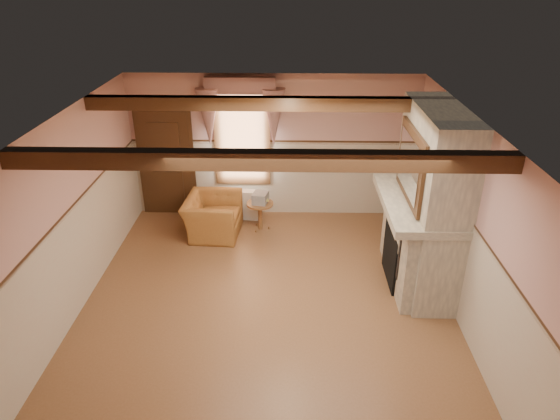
{
  "coord_description": "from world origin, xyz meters",
  "views": [
    {
      "loc": [
        0.33,
        -6.18,
        4.57
      ],
      "look_at": [
        0.17,
        0.8,
        1.12
      ],
      "focal_mm": 32.0,
      "sensor_mm": 36.0,
      "label": 1
    }
  ],
  "objects_px": {
    "oil_lamp": "(415,183)",
    "radiator": "(242,204)",
    "side_table": "(260,216)",
    "mantel_clock": "(411,178)",
    "bowl": "(423,204)",
    "armchair": "(213,216)"
  },
  "relations": [
    {
      "from": "radiator",
      "to": "mantel_clock",
      "type": "bearing_deg",
      "value": -20.55
    },
    {
      "from": "armchair",
      "to": "side_table",
      "type": "distance_m",
      "value": 0.9
    },
    {
      "from": "bowl",
      "to": "oil_lamp",
      "type": "height_order",
      "value": "oil_lamp"
    },
    {
      "from": "armchair",
      "to": "mantel_clock",
      "type": "bearing_deg",
      "value": -100.93
    },
    {
      "from": "radiator",
      "to": "mantel_clock",
      "type": "height_order",
      "value": "mantel_clock"
    },
    {
      "from": "oil_lamp",
      "to": "radiator",
      "type": "bearing_deg",
      "value": 147.9
    },
    {
      "from": "side_table",
      "to": "radiator",
      "type": "relative_size",
      "value": 0.79
    },
    {
      "from": "oil_lamp",
      "to": "bowl",
      "type": "bearing_deg",
      "value": -90.0
    },
    {
      "from": "side_table",
      "to": "mantel_clock",
      "type": "bearing_deg",
      "value": -23.32
    },
    {
      "from": "bowl",
      "to": "oil_lamp",
      "type": "xyz_separation_m",
      "value": [
        0.0,
        0.54,
        0.09
      ]
    },
    {
      "from": "armchair",
      "to": "oil_lamp",
      "type": "relative_size",
      "value": 3.94
    },
    {
      "from": "side_table",
      "to": "mantel_clock",
      "type": "xyz_separation_m",
      "value": [
        2.48,
        -1.07,
        1.25
      ]
    },
    {
      "from": "radiator",
      "to": "oil_lamp",
      "type": "xyz_separation_m",
      "value": [
        2.87,
        -1.8,
        1.26
      ]
    },
    {
      "from": "mantel_clock",
      "to": "bowl",
      "type": "bearing_deg",
      "value": -90.0
    },
    {
      "from": "side_table",
      "to": "oil_lamp",
      "type": "height_order",
      "value": "oil_lamp"
    },
    {
      "from": "bowl",
      "to": "radiator",
      "type": "bearing_deg",
      "value": 140.76
    },
    {
      "from": "side_table",
      "to": "mantel_clock",
      "type": "relative_size",
      "value": 2.29
    },
    {
      "from": "oil_lamp",
      "to": "side_table",
      "type": "bearing_deg",
      "value": 151.34
    },
    {
      "from": "bowl",
      "to": "oil_lamp",
      "type": "relative_size",
      "value": 1.38
    },
    {
      "from": "mantel_clock",
      "to": "side_table",
      "type": "bearing_deg",
      "value": 156.68
    },
    {
      "from": "armchair",
      "to": "oil_lamp",
      "type": "height_order",
      "value": "oil_lamp"
    },
    {
      "from": "radiator",
      "to": "mantel_clock",
      "type": "xyz_separation_m",
      "value": [
        2.87,
        -1.51,
        1.22
      ]
    }
  ]
}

